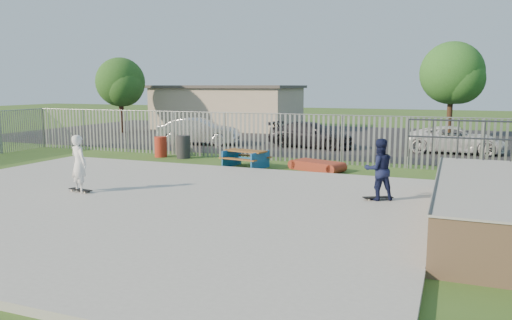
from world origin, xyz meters
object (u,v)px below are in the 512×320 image
at_px(funbox, 317,166).
at_px(trash_bin_grey, 183,147).
at_px(car_silver, 199,131).
at_px(skater_white, 79,164).
at_px(car_white, 455,140).
at_px(car_dark, 311,135).
at_px(picnic_table, 246,159).
at_px(tree_mid, 452,73).
at_px(trash_bin_red, 161,147).
at_px(skater_navy, 379,169).
at_px(tree_left, 120,82).

bearing_deg(funbox, trash_bin_grey, -168.21).
relative_size(funbox, car_silver, 0.45).
bearing_deg(skater_white, car_white, -105.72).
bearing_deg(car_dark, picnic_table, -178.11).
height_order(car_dark, car_white, car_dark).
height_order(picnic_table, tree_mid, tree_mid).
relative_size(trash_bin_red, skater_white, 0.56).
relative_size(trash_bin_grey, skater_navy, 0.61).
xyz_separation_m(car_silver, car_dark, (5.96, 1.03, -0.06)).
height_order(picnic_table, skater_white, skater_white).
relative_size(picnic_table, skater_navy, 1.13).
bearing_deg(tree_left, car_silver, -27.59).
bearing_deg(tree_mid, trash_bin_grey, -128.19).
relative_size(car_dark, tree_left, 0.89).
distance_m(car_silver, car_white, 12.96).
height_order(funbox, tree_mid, tree_mid).
bearing_deg(trash_bin_grey, car_dark, 53.69).
height_order(funbox, car_dark, car_dark).
height_order(picnic_table, skater_navy, skater_navy).
bearing_deg(tree_mid, skater_white, -113.90).
xyz_separation_m(trash_bin_grey, car_silver, (-1.75, 4.70, 0.23)).
bearing_deg(skater_navy, car_white, -128.46).
xyz_separation_m(trash_bin_grey, car_white, (11.12, 6.18, 0.14)).
relative_size(picnic_table, trash_bin_grey, 1.85).
relative_size(trash_bin_grey, car_white, 0.22).
bearing_deg(car_dark, tree_left, 84.26).
bearing_deg(funbox, car_dark, 127.81).
bearing_deg(picnic_table, trash_bin_grey, 170.80).
relative_size(picnic_table, car_silver, 0.43).
height_order(car_white, skater_white, skater_white).
relative_size(trash_bin_red, skater_navy, 0.56).
xyz_separation_m(funbox, tree_mid, (4.42, 14.59, 3.74)).
bearing_deg(tree_left, funbox, -31.45).
xyz_separation_m(funbox, car_white, (4.81, 7.14, 0.47)).
relative_size(trash_bin_grey, tree_left, 0.20).
bearing_deg(skater_navy, tree_left, -67.09).
xyz_separation_m(trash_bin_red, tree_left, (-8.83, 9.04, 2.94)).
distance_m(funbox, trash_bin_red, 7.51).
height_order(tree_mid, skater_white, tree_mid).
distance_m(car_white, skater_navy, 12.08).
relative_size(car_white, skater_white, 2.75).
bearing_deg(car_dark, trash_bin_red, 144.43).
bearing_deg(funbox, picnic_table, -151.59).
bearing_deg(trash_bin_grey, picnic_table, -20.72).
bearing_deg(tree_mid, car_silver, -144.39).
distance_m(funbox, trash_bin_grey, 6.39).
bearing_deg(picnic_table, funbox, 19.54).
height_order(car_silver, car_white, car_silver).
bearing_deg(skater_white, picnic_table, -90.39).
bearing_deg(trash_bin_grey, funbox, -8.61).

